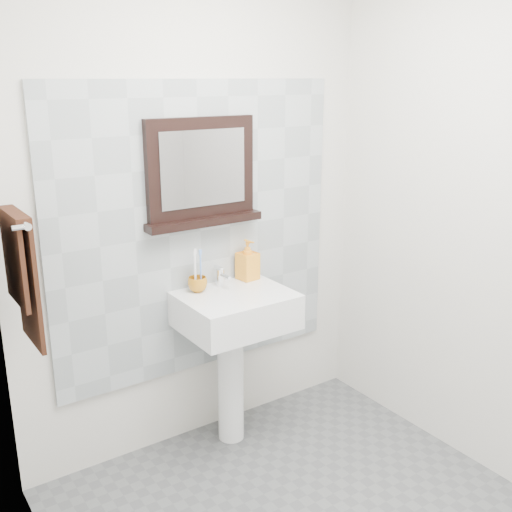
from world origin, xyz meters
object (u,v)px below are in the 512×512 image
(toothbrush_cup, at_px, (198,284))
(soap_dispenser, at_px, (248,260))
(hand_towel, at_px, (22,269))
(framed_mirror, at_px, (201,175))
(pedestal_sink, at_px, (235,326))

(toothbrush_cup, relative_size, soap_dispenser, 0.45)
(hand_towel, bearing_deg, soap_dispenser, 8.80)
(framed_mirror, relative_size, hand_towel, 1.14)
(framed_mirror, xyz_separation_m, hand_towel, (-0.94, -0.23, -0.26))
(framed_mirror, bearing_deg, soap_dispenser, -9.70)
(toothbrush_cup, relative_size, hand_towel, 0.18)
(pedestal_sink, relative_size, soap_dispenser, 4.40)
(pedestal_sink, distance_m, soap_dispenser, 0.37)
(pedestal_sink, height_order, hand_towel, hand_towel)
(pedestal_sink, height_order, framed_mirror, framed_mirror)
(pedestal_sink, relative_size, framed_mirror, 1.53)
(soap_dispenser, bearing_deg, hand_towel, -178.19)
(toothbrush_cup, distance_m, framed_mirror, 0.55)
(hand_towel, bearing_deg, pedestal_sink, 2.27)
(pedestal_sink, distance_m, toothbrush_cup, 0.29)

